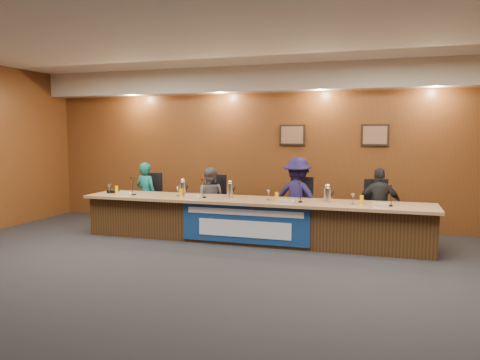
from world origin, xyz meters
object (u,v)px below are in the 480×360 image
Objects in this scene: office_chair_d at (379,214)px; speakerphone at (115,192)px; carafe_left at (183,189)px; office_chair_a at (149,203)px; office_chair_c at (299,210)px; panelist_c at (298,197)px; banner at (244,224)px; panelist_a at (146,195)px; carafe_right at (327,195)px; panelist_b at (210,199)px; office_chair_b at (212,206)px; dais_body at (251,221)px; panelist_d at (379,205)px; carafe_mid at (230,191)px.

speakerphone is at bearing 168.87° from office_chair_d.
carafe_left is 1.42m from speakerphone.
office_chair_a and office_chair_c have the same top height.
banner is at bearing 66.96° from panelist_c.
panelist_a is 3.73m from carafe_right.
panelist_b is 0.85× the size of panelist_c.
office_chair_c is at bearing 177.93° from panelist_b.
speakerphone reaches higher than office_chair_c.
carafe_left reaches higher than office_chair_d.
office_chair_a is (0.00, 0.10, -0.17)m from panelist_a.
panelist_c is 4.54× the size of speakerphone.
office_chair_d is (2.13, 1.09, 0.10)m from banner.
banner is at bearing -32.44° from office_chair_a.
carafe_right reaches higher than office_chair_b.
banner is 9.23× the size of carafe_right.
speakerphone is (-1.71, -0.57, 0.16)m from panelist_b.
panelist_c reaches higher than dais_body.
carafe_right reaches higher than banner.
panelist_a is 3.08m from panelist_c.
speakerphone is (-4.85, -0.57, 0.12)m from panelist_d.
office_chair_b is at bearing -163.73° from panelist_a.
panelist_a is 2.72× the size of office_chair_b.
panelist_d reaches higher than carafe_left.
panelist_b is at bearing 62.18° from carafe_left.
panelist_b reaches higher than dais_body.
office_chair_c is 3.50m from speakerphone.
office_chair_d is 2.01× the size of carafe_right.
panelist_a is 2.72× the size of office_chair_d.
panelist_b reaches higher than speakerphone.
carafe_left is (-1.30, 0.42, 0.50)m from banner.
office_chair_d is at bearing -166.64° from panelist_a.
speakerphone is (-0.35, -0.57, 0.12)m from panelist_a.
panelist_c is (3.08, 0.00, 0.07)m from panelist_a.
office_chair_b is 1.86m from speakerphone.
carafe_left is at bearing 179.67° from dais_body.
carafe_left is 1.06× the size of carafe_right.
panelist_a is 2.72× the size of office_chair_a.
dais_body is 4.13× the size of panelist_c.
banner is at bearing -8.64° from speakerphone.
dais_body is at bearing -1.65° from carafe_mid.
panelist_d is 0.20m from office_chair_d.
carafe_mid is at bearing 39.69° from panelist_c.
panelist_b is at bearing 18.55° from speakerphone.
dais_body is 0.99m from panelist_c.
office_chair_b is (-1.00, 0.67, 0.13)m from dais_body.
panelist_c is at bearing -4.24° from panelist_d.
panelist_a is 1.06× the size of panelist_b.
panelist_c is at bearing 164.96° from office_chair_d.
office_chair_c is (-1.42, 0.10, -0.17)m from panelist_d.
carafe_left is 0.98× the size of carafe_mid.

